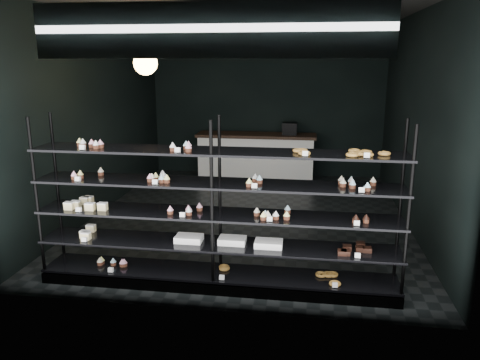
{
  "coord_description": "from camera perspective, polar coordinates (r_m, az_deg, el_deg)",
  "views": [
    {
      "loc": [
        0.93,
        -7.22,
        2.49
      ],
      "look_at": [
        0.14,
        -1.9,
        1.11
      ],
      "focal_mm": 35.0,
      "sensor_mm": 36.0,
      "label": 1
    }
  ],
  "objects": [
    {
      "name": "display_shelf",
      "position": [
        5.21,
        -3.12,
        -6.49
      ],
      "size": [
        4.0,
        0.5,
        1.91
      ],
      "color": "black",
      "rests_on": "room"
    },
    {
      "name": "service_counter",
      "position": [
        9.98,
        2.04,
        2.94
      ],
      "size": [
        2.5,
        0.65,
        1.23
      ],
      "color": "white",
      "rests_on": "room"
    },
    {
      "name": "room",
      "position": [
        7.33,
        1.1,
        7.46
      ],
      "size": [
        5.01,
        6.01,
        3.2
      ],
      "color": "black",
      "rests_on": "ground"
    },
    {
      "name": "pendant_lamp",
      "position": [
        6.42,
        -11.46,
        13.82
      ],
      "size": [
        0.31,
        0.31,
        0.89
      ],
      "color": "black",
      "rests_on": "room"
    },
    {
      "name": "signage",
      "position": [
        4.4,
        -3.96,
        17.8
      ],
      "size": [
        3.3,
        0.05,
        0.5
      ],
      "color": "#0B1439",
      "rests_on": "room"
    }
  ]
}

